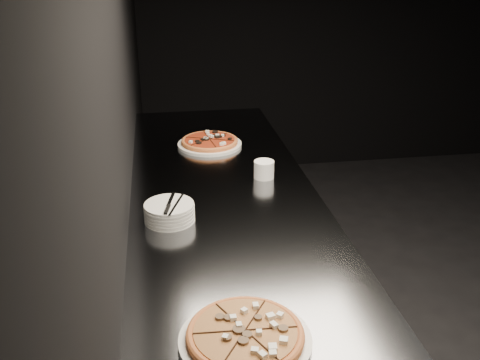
{
  "coord_description": "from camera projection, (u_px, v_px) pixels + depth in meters",
  "views": [
    {
      "loc": [
        -2.37,
        -1.88,
        1.83
      ],
      "look_at": [
        -2.08,
        -0.04,
        1.01
      ],
      "focal_mm": 40.0,
      "sensor_mm": 36.0,
      "label": 1
    }
  ],
  "objects": [
    {
      "name": "ramekin",
      "position": [
        264.0,
        169.0,
        2.26
      ],
      "size": [
        0.09,
        0.09,
        0.07
      ],
      "color": "white",
      "rests_on": "counter"
    },
    {
      "name": "cutlery",
      "position": [
        171.0,
        205.0,
        1.88
      ],
      "size": [
        0.1,
        0.18,
        0.01
      ],
      "rotation": [
        0.0,
        0.0,
        -0.23
      ],
      "color": "#B0B3B7",
      "rests_on": "plate_stack"
    },
    {
      "name": "pizza_tomato",
      "position": [
        210.0,
        142.0,
        2.63
      ],
      "size": [
        0.36,
        0.36,
        0.04
      ],
      "rotation": [
        0.0,
        0.0,
        -0.38
      ],
      "color": "white",
      "rests_on": "counter"
    },
    {
      "name": "wall_left",
      "position": [
        119.0,
        80.0,
        1.85
      ],
      "size": [
        0.02,
        5.0,
        2.8
      ],
      "primitive_type": "cube",
      "color": "black",
      "rests_on": "floor"
    },
    {
      "name": "wall_back",
      "position": [
        437.0,
        1.0,
        4.47
      ],
      "size": [
        5.0,
        0.02,
        2.8
      ],
      "primitive_type": "cube",
      "color": "black",
      "rests_on": "floor"
    },
    {
      "name": "pizza_mushroom",
      "position": [
        245.0,
        336.0,
        1.32
      ],
      "size": [
        0.33,
        0.33,
        0.04
      ],
      "rotation": [
        0.0,
        0.0,
        -0.05
      ],
      "color": "white",
      "rests_on": "counter"
    },
    {
      "name": "counter",
      "position": [
        227.0,
        294.0,
        2.28
      ],
      "size": [
        0.74,
        2.44,
        0.92
      ],
      "color": "slate",
      "rests_on": "floor"
    },
    {
      "name": "plate_stack",
      "position": [
        169.0,
        212.0,
        1.91
      ],
      "size": [
        0.18,
        0.18,
        0.07
      ],
      "color": "white",
      "rests_on": "counter"
    }
  ]
}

